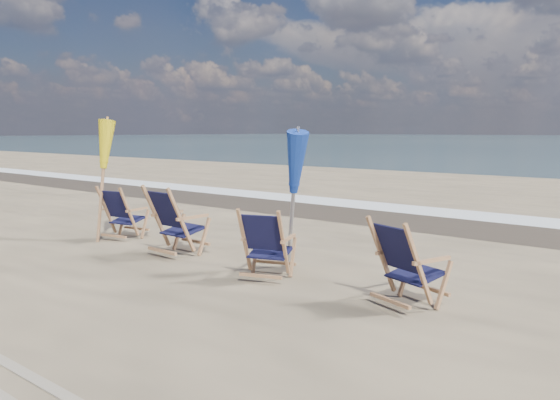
% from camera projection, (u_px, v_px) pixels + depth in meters
% --- Properties ---
extents(surf_foam, '(200.00, 1.40, 0.01)m').
position_uv_depth(surf_foam, '(439.00, 212.00, 13.07)').
color(surf_foam, silver).
rests_on(surf_foam, ground).
extents(wet_sand_strip, '(200.00, 2.60, 0.00)m').
position_uv_depth(wet_sand_strip, '(411.00, 220.00, 11.90)').
color(wet_sand_strip, '#42362A').
rests_on(wet_sand_strip, ground).
extents(beach_chair_0, '(0.74, 0.81, 0.98)m').
position_uv_depth(beach_chair_0, '(129.00, 214.00, 9.52)').
color(beach_chair_0, black).
rests_on(beach_chair_0, ground).
extents(beach_chair_1, '(0.75, 0.83, 1.11)m').
position_uv_depth(beach_chair_1, '(181.00, 224.00, 8.17)').
color(beach_chair_1, black).
rests_on(beach_chair_1, ground).
extents(beach_chair_2, '(0.81, 0.86, 0.97)m').
position_uv_depth(beach_chair_2, '(284.00, 246.00, 6.93)').
color(beach_chair_2, black).
rests_on(beach_chair_2, ground).
extents(beach_chair_3, '(0.85, 0.90, 1.01)m').
position_uv_depth(beach_chair_3, '(418.00, 269.00, 5.71)').
color(beach_chair_3, black).
rests_on(beach_chair_3, ground).
extents(umbrella_yellow, '(0.30, 0.30, 2.13)m').
position_uv_depth(umbrella_yellow, '(101.00, 150.00, 9.53)').
color(umbrella_yellow, '#A6734A').
rests_on(umbrella_yellow, ground).
extents(umbrella_blue, '(0.30, 0.30, 1.98)m').
position_uv_depth(umbrella_blue, '(292.00, 166.00, 7.46)').
color(umbrella_blue, '#A5A5AD').
rests_on(umbrella_blue, ground).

